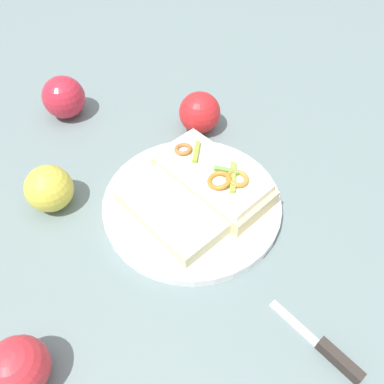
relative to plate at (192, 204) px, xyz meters
name	(u,v)px	position (x,y,z in m)	size (l,w,h in m)	color
ground_plane	(192,207)	(0.00, 0.00, -0.01)	(2.00, 2.00, 0.00)	slate
plate	(192,204)	(0.00, 0.00, 0.00)	(0.27, 0.27, 0.02)	white
sandwich	(213,177)	(-0.01, -0.04, 0.03)	(0.20, 0.13, 0.05)	beige
bread_slice_side	(170,212)	(0.01, 0.04, 0.02)	(0.16, 0.09, 0.02)	beige
apple_0	(200,113)	(0.09, -0.16, 0.03)	(0.07, 0.07, 0.07)	red
apple_1	(49,189)	(0.18, 0.11, 0.03)	(0.07, 0.07, 0.07)	gold
apple_2	(18,368)	(0.02, 0.31, 0.03)	(0.07, 0.07, 0.07)	red
apple_3	(64,97)	(0.32, -0.06, 0.03)	(0.08, 0.08, 0.08)	#BB2334
knife	(330,352)	(-0.26, 0.10, 0.00)	(0.13, 0.04, 0.02)	silver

